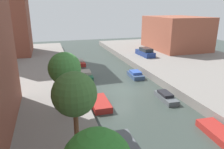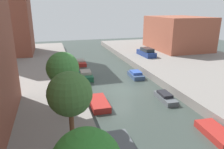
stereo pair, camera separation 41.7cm
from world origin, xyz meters
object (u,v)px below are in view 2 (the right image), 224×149
(low_block_right, at_px, (177,33))
(parked_car, at_px, (146,52))
(street_tree_2, at_px, (63,69))
(moored_boat_left_4, at_px, (80,63))
(street_tree_1, at_px, (70,94))
(moored_boat_right_1, at_px, (217,133))
(moored_boat_left_2, at_px, (99,103))
(moored_boat_right_2, at_px, (165,97))
(moored_boat_left_3, at_px, (86,75))
(moored_boat_right_3, at_px, (136,75))

(low_block_right, height_order, parked_car, low_block_right)
(street_tree_2, bearing_deg, moored_boat_left_4, 78.44)
(street_tree_1, relative_size, moored_boat_right_1, 1.49)
(moored_boat_left_2, height_order, moored_boat_right_2, moored_boat_right_2)
(low_block_right, bearing_deg, moored_boat_left_2, -136.82)
(low_block_right, distance_m, moored_boat_right_1, 31.59)
(moored_boat_left_4, bearing_deg, moored_boat_right_1, -73.65)
(street_tree_1, height_order, moored_boat_right_2, street_tree_1)
(low_block_right, relative_size, street_tree_2, 2.37)
(moored_boat_left_2, bearing_deg, moored_boat_left_3, 88.68)
(street_tree_1, relative_size, street_tree_2, 1.02)
(parked_car, xyz_separation_m, moored_boat_left_3, (-12.28, -6.73, -1.18))
(moored_boat_left_3, xyz_separation_m, moored_boat_left_4, (0.28, 7.40, -0.07))
(low_block_right, xyz_separation_m, moored_boat_left_3, (-21.40, -11.35, -3.87))
(moored_boat_left_2, xyz_separation_m, moored_boat_left_3, (0.21, 8.93, 0.14))
(moored_boat_left_2, xyz_separation_m, moored_boat_right_1, (7.54, -7.71, -0.02))
(moored_boat_left_3, bearing_deg, parked_car, 28.71)
(parked_car, xyz_separation_m, moored_boat_right_2, (-5.35, -16.32, -1.28))
(moored_boat_left_4, height_order, moored_boat_right_1, moored_boat_left_4)
(street_tree_2, height_order, moored_boat_right_1, street_tree_2)
(moored_boat_right_1, bearing_deg, moored_boat_right_3, 91.73)
(low_block_right, height_order, moored_boat_left_4, low_block_right)
(moored_boat_left_2, xyz_separation_m, moored_boat_left_4, (0.48, 16.33, 0.07))
(parked_car, height_order, moored_boat_left_4, parked_car)
(low_block_right, relative_size, moored_boat_left_3, 3.54)
(moored_boat_right_1, bearing_deg, low_block_right, 63.31)
(parked_car, xyz_separation_m, moored_boat_left_2, (-12.49, -15.65, -1.32))
(parked_car, bearing_deg, moored_boat_left_3, -151.29)
(low_block_right, xyz_separation_m, parked_car, (-9.12, -4.63, -2.70))
(moored_boat_left_2, bearing_deg, moored_boat_right_2, -5.31)
(street_tree_1, relative_size, parked_car, 1.13)
(low_block_right, distance_m, parked_car, 10.58)
(moored_boat_left_2, distance_m, moored_boat_right_3, 10.29)
(street_tree_1, height_order, street_tree_2, street_tree_1)
(parked_car, bearing_deg, moored_boat_left_2, -128.58)
(parked_car, xyz_separation_m, moored_boat_right_3, (-5.41, -8.18, -1.25))
(street_tree_2, height_order, moored_boat_right_2, street_tree_2)
(moored_boat_left_3, height_order, moored_boat_right_1, moored_boat_left_3)
(moored_boat_left_2, height_order, moored_boat_right_1, moored_boat_left_2)
(parked_car, distance_m, moored_boat_right_3, 9.89)
(parked_car, distance_m, moored_boat_right_1, 23.92)
(street_tree_2, distance_m, moored_boat_right_2, 11.67)
(low_block_right, xyz_separation_m, moored_boat_right_1, (-14.08, -27.99, -4.04))
(street_tree_2, distance_m, moored_boat_right_1, 12.92)
(moored_boat_left_4, distance_m, moored_boat_right_3, 11.05)
(moored_boat_right_2, bearing_deg, moored_boat_left_2, 174.69)
(low_block_right, distance_m, moored_boat_right_2, 25.77)
(street_tree_2, height_order, moored_boat_left_3, street_tree_2)
(parked_car, distance_m, moored_boat_left_2, 20.07)
(moored_boat_left_3, bearing_deg, street_tree_1, -101.72)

